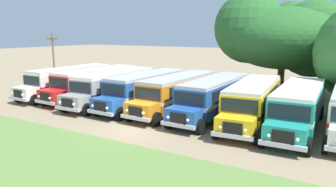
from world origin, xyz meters
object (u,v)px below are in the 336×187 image
Objects in this scene: parked_bus_slot_1 at (94,82)px; parked_bus_slot_4 at (178,91)px; parked_bus_slot_2 at (114,85)px; broad_shade_tree at (285,35)px; parked_bus_slot_7 at (299,105)px; utility_pole at (54,58)px; parked_bus_slot_3 at (146,88)px; parked_bus_slot_5 at (214,95)px; parked_bus_slot_0 at (69,80)px; parked_bus_slot_6 at (253,100)px.

parked_bus_slot_4 is at bearing 90.64° from parked_bus_slot_1.
parked_bus_slot_2 is 0.78× the size of broad_shade_tree.
utility_pole is (-28.03, 3.48, 1.75)m from parked_bus_slot_7.
parked_bus_slot_2 is at bearing -130.11° from broad_shade_tree.
utility_pole reaches higher than parked_bus_slot_3.
parked_bus_slot_3 is 1.00× the size of parked_bus_slot_5.
parked_bus_slot_4 and parked_bus_slot_5 have the same top height.
parked_bus_slot_0 is at bearing -83.46° from parked_bus_slot_1.
parked_bus_slot_3 is 1.75× the size of utility_pole.
parked_bus_slot_6 is at bearing 88.29° from parked_bus_slot_4.
parked_bus_slot_1 and parked_bus_slot_2 have the same top height.
parked_bus_slot_1 is 1.76× the size of utility_pole.
parked_bus_slot_6 is (9.39, -0.22, 0.00)m from parked_bus_slot_3.
parked_bus_slot_5 is (15.85, 0.14, 0.00)m from parked_bus_slot_0.
parked_bus_slot_4 is (9.41, -0.12, 0.00)m from parked_bus_slot_1.
broad_shade_tree reaches higher than parked_bus_slot_1.
parked_bus_slot_2 is 15.81m from parked_bus_slot_7.
parked_bus_slot_3 is at bearing 91.00° from parked_bus_slot_0.
parked_bus_slot_5 and parked_bus_slot_6 have the same top height.
parked_bus_slot_2 is 1.00× the size of parked_bus_slot_3.
parked_bus_slot_0 is 1.75× the size of utility_pole.
parked_bus_slot_5 is (6.30, 0.10, 0.00)m from parked_bus_slot_3.
parked_bus_slot_0 and parked_bus_slot_6 have the same top height.
parked_bus_slot_2 is at bearing 79.07° from parked_bus_slot_1.
broad_shade_tree is at bearing 170.93° from parked_bus_slot_5.
utility_pole is at bearing -156.27° from broad_shade_tree.
utility_pole is (-9.23, 2.91, 1.75)m from parked_bus_slot_1.
parked_bus_slot_3 and parked_bus_slot_6 have the same top height.
parked_bus_slot_3 is 1.00× the size of parked_bus_slot_4.
parked_bus_slot_7 is at bearing 90.04° from parked_bus_slot_0.
parked_bus_slot_6 is 1.77× the size of utility_pole.
parked_bus_slot_5 is at bearing 90.32° from parked_bus_slot_2.
parked_bus_slot_4 is 1.00× the size of parked_bus_slot_5.
utility_pole reaches higher than parked_bus_slot_7.
parked_bus_slot_1 is 12.63m from parked_bus_slot_5.
parked_bus_slot_1 is at bearing -90.23° from parked_bus_slot_5.
parked_bus_slot_5 is 22.14m from utility_pole.
parked_bus_slot_0 is 3.23m from parked_bus_slot_1.
parked_bus_slot_2 is at bearing -16.24° from utility_pole.
parked_bus_slot_2 is 19.06m from broad_shade_tree.
parked_bus_slot_1 is 1.00× the size of parked_bus_slot_4.
parked_bus_slot_4 and parked_bus_slot_6 have the same top height.
parked_bus_slot_0 is 1.00× the size of parked_bus_slot_1.
parked_bus_slot_5 and parked_bus_slot_7 have the same top height.
parked_bus_slot_1 is 0.78× the size of broad_shade_tree.
parked_bus_slot_0 is at bearing -142.72° from broad_shade_tree.
parked_bus_slot_2 is at bearing -94.21° from parked_bus_slot_6.
parked_bus_slot_2 is at bearing -82.06° from parked_bus_slot_3.
parked_bus_slot_4 is (6.42, 0.53, 0.00)m from parked_bus_slot_2.
parked_bus_slot_1 is 1.00× the size of parked_bus_slot_5.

